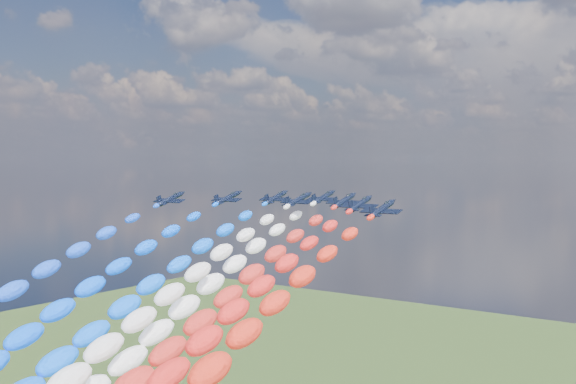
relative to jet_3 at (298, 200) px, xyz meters
The scene contains 14 objects.
jet_0 30.09m from the jet_3, 151.20° to the right, with size 8.02×10.76×2.37m, color black, non-canonical shape.
jet_1 18.53m from the jet_3, 169.19° to the right, with size 8.02×10.76×2.37m, color black, non-canonical shape.
trail_1 62.76m from the jet_3, 108.16° to the right, with size 5.66×100.92×49.13m, color #0752FF, non-canonical shape.
jet_2 11.41m from the jet_3, 152.92° to the left, with size 8.02×10.76×2.37m, color black, non-canonical shape.
trail_2 53.14m from the jet_3, 102.24° to the right, with size 5.66×100.92×49.13m, color #095BFF, non-canonical shape.
jet_3 is the anchor object (origin of this frame).
trail_3 56.87m from the jet_3, 90.00° to the right, with size 5.66×100.92×49.13m, color white, non-canonical shape.
jet_4 12.43m from the jet_3, 95.13° to the left, with size 8.02×10.76×2.37m, color black, non-canonical shape.
trail_4 45.84m from the jet_3, 91.61° to the right, with size 5.66×100.92×49.13m, color white, non-canonical shape.
jet_5 10.71m from the jet_3, 23.65° to the left, with size 8.02×10.76×2.37m, color black, non-canonical shape.
trail_5 53.87m from the jet_3, 78.38° to the right, with size 5.66×100.92×49.13m, color red, non-canonical shape.
jet_6 19.50m from the jet_3, 13.44° to the right, with size 8.02×10.76×2.37m, color black, non-canonical shape.
trail_6 63.92m from the jet_3, 71.46° to the right, with size 5.66×100.92×49.13m, color red, non-canonical shape.
jet_7 33.15m from the jet_3, 26.65° to the right, with size 8.02×10.76×2.37m, color black, non-canonical shape.
Camera 1 is at (92.15, -124.26, 116.93)m, focal length 44.16 mm.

